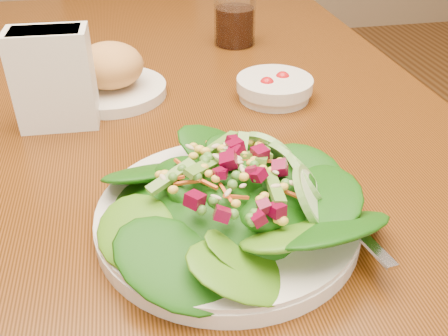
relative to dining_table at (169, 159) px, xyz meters
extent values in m
cube|color=#603010|center=(0.00, 0.00, 0.08)|extent=(0.90, 1.40, 0.04)
cylinder|color=black|center=(-0.39, 0.64, -0.29)|extent=(0.07, 0.07, 0.71)
cylinder|color=black|center=(0.39, 0.64, -0.29)|extent=(0.07, 0.07, 0.71)
cube|color=black|center=(-0.05, 1.05, -0.22)|extent=(0.46, 0.46, 0.04)
cylinder|color=black|center=(0.12, 1.25, -0.44)|extent=(0.04, 0.04, 0.41)
cylinder|color=black|center=(-0.25, 1.21, -0.44)|extent=(0.04, 0.04, 0.41)
cylinder|color=black|center=(0.15, 0.89, -0.44)|extent=(0.04, 0.04, 0.41)
cylinder|color=black|center=(-0.21, 0.85, -0.44)|extent=(0.04, 0.04, 0.41)
cube|color=black|center=(-0.03, 0.85, 0.04)|extent=(0.40, 0.07, 0.46)
cylinder|color=silver|center=(0.04, -0.31, 0.11)|extent=(0.29, 0.29, 0.02)
ellipsoid|color=black|center=(0.04, -0.31, 0.14)|extent=(0.20, 0.20, 0.04)
cube|color=silver|center=(0.16, -0.34, 0.12)|extent=(0.05, 0.18, 0.01)
cylinder|color=silver|center=(-0.08, 0.06, 0.11)|extent=(0.18, 0.18, 0.02)
ellipsoid|color=#B1793E|center=(-0.08, 0.06, 0.15)|extent=(0.11, 0.11, 0.07)
cylinder|color=silver|center=(0.18, -0.01, 0.12)|extent=(0.12, 0.12, 0.04)
sphere|color=#B40F14|center=(0.19, 0.00, 0.13)|extent=(0.02, 0.02, 0.02)
sphere|color=#B40F14|center=(0.16, -0.01, 0.13)|extent=(0.02, 0.02, 0.02)
cylinder|color=silver|center=(0.17, 0.26, 0.18)|extent=(0.09, 0.09, 0.15)
cylinder|color=black|center=(0.17, 0.26, 0.14)|extent=(0.08, 0.08, 0.07)
cube|color=white|center=(-0.16, -0.03, 0.17)|extent=(0.11, 0.07, 0.14)
cube|color=white|center=(-0.16, -0.03, 0.18)|extent=(0.10, 0.05, 0.12)
camera|label=1|loc=(-0.05, -0.73, 0.46)|focal=40.00mm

